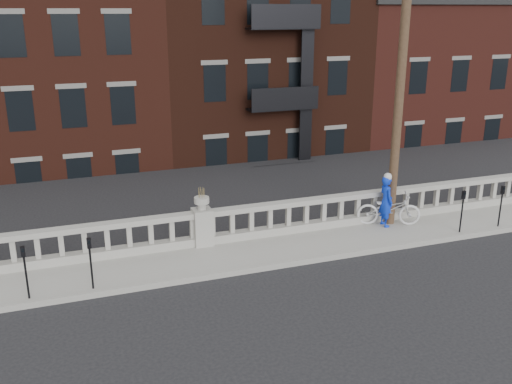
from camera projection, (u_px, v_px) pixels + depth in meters
ground at (246, 312)px, 13.45m from camera, size 120.00×120.00×0.00m
sidewalk at (212, 259)px, 16.12m from camera, size 32.00×2.20×0.15m
balustrade at (203, 229)px, 16.79m from camera, size 28.00×0.34×1.03m
planter_pedestal at (202, 223)px, 16.74m from camera, size 0.55×0.55×1.76m
lower_level at (128, 83)px, 33.46m from camera, size 80.00×44.00×20.80m
utility_pole at (402, 64)px, 17.06m from camera, size 1.60×0.28×10.00m
parking_meter_a at (25, 266)px, 13.52m from camera, size 0.10×0.09×1.36m
parking_meter_b at (90, 257)px, 14.01m from camera, size 0.10×0.09×1.36m
parking_meter_c at (462, 207)px, 17.59m from camera, size 0.10×0.09×1.36m
parking_meter_d at (501, 201)px, 18.07m from camera, size 0.10×0.09×1.36m
bicycle at (389, 209)px, 18.32m from camera, size 2.14×1.42×1.06m
cyclist at (386, 201)px, 18.14m from camera, size 0.43×0.62×1.65m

